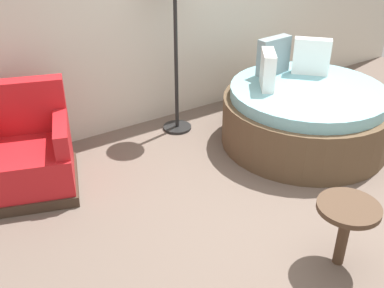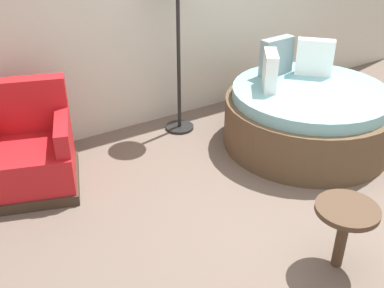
% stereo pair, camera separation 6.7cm
% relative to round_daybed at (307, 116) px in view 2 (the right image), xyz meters
% --- Properties ---
extents(ground_plane, '(8.00, 8.00, 0.02)m').
position_rel_round_daybed_xyz_m(ground_plane, '(-0.86, -0.87, -0.33)').
color(ground_plane, '#66564C').
extents(round_daybed, '(1.74, 1.74, 1.03)m').
position_rel_round_daybed_xyz_m(round_daybed, '(0.00, 0.00, 0.00)').
color(round_daybed, brown).
rests_on(round_daybed, ground_plane).
extents(red_armchair, '(1.01, 1.01, 0.94)m').
position_rel_round_daybed_xyz_m(red_armchair, '(-2.68, 0.75, 0.01)').
color(red_armchair, '#38281E').
rests_on(red_armchair, ground_plane).
extents(side_table, '(0.44, 0.44, 0.52)m').
position_rel_round_daybed_xyz_m(side_table, '(-1.08, -1.47, 0.10)').
color(side_table, '#473323').
rests_on(side_table, ground_plane).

